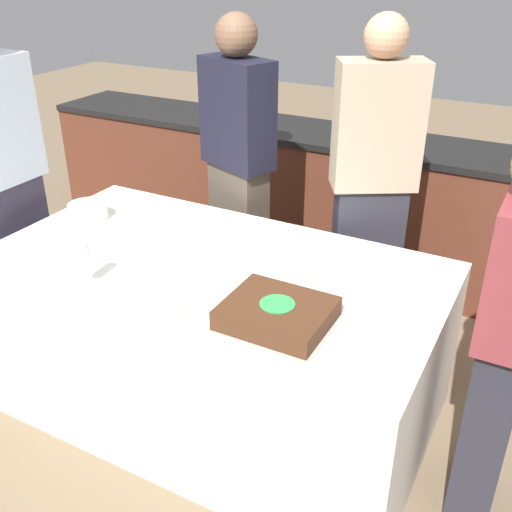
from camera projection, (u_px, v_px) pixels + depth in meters
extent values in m
plane|color=#7A664C|center=(215.00, 401.00, 2.95)|extent=(14.00, 14.00, 0.00)
cube|color=#5B2D1E|center=(341.00, 205.00, 4.01)|extent=(4.40, 0.55, 0.88)
cube|color=black|center=(346.00, 138.00, 3.80)|extent=(4.40, 0.58, 0.04)
cube|color=white|center=(213.00, 337.00, 2.77)|extent=(2.00, 1.11, 0.76)
cube|color=#B7B2AD|center=(277.00, 322.00, 2.20)|extent=(0.42, 0.36, 0.00)
cube|color=#472816|center=(277.00, 313.00, 2.18)|extent=(0.38, 0.32, 0.08)
cylinder|color=green|center=(277.00, 304.00, 2.16)|extent=(0.13, 0.13, 0.00)
cylinder|color=white|center=(88.00, 211.00, 3.01)|extent=(0.19, 0.19, 0.08)
cylinder|color=white|center=(88.00, 283.00, 2.45)|extent=(0.06, 0.06, 0.00)
cylinder|color=white|center=(86.00, 275.00, 2.43)|extent=(0.01, 0.01, 0.08)
cylinder|color=white|center=(83.00, 255.00, 2.39)|extent=(0.05, 0.05, 0.11)
cylinder|color=white|center=(328.00, 286.00, 2.43)|extent=(0.21, 0.21, 0.00)
cube|color=white|center=(171.00, 314.00, 2.23)|extent=(0.12, 0.10, 0.02)
cube|color=#282833|center=(364.00, 271.00, 3.14)|extent=(0.37, 0.31, 0.95)
cube|color=tan|center=(378.00, 126.00, 2.78)|extent=(0.45, 0.38, 0.60)
sphere|color=tan|center=(387.00, 36.00, 2.59)|extent=(0.20, 0.20, 0.20)
cube|color=#383347|center=(21.00, 262.00, 3.24)|extent=(0.16, 0.35, 0.93)
cube|color=#282833|center=(488.00, 423.00, 2.25)|extent=(0.16, 0.33, 0.81)
cube|color=#4C4238|center=(239.00, 242.00, 3.46)|extent=(0.38, 0.27, 0.93)
cube|color=black|center=(237.00, 114.00, 3.11)|extent=(0.45, 0.33, 0.56)
sphere|color=brown|center=(236.00, 35.00, 2.93)|extent=(0.22, 0.22, 0.22)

